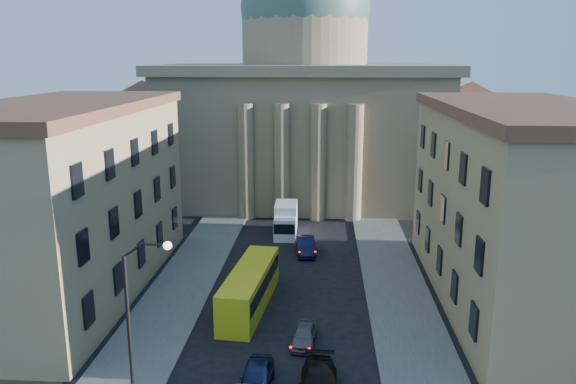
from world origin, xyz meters
name	(u,v)px	position (x,y,z in m)	size (l,w,h in m)	color
sidewalk_left	(166,312)	(-8.50, 18.00, 0.07)	(5.00, 60.00, 0.15)	#53504C
sidewalk_right	(406,319)	(8.50, 18.00, 0.07)	(5.00, 60.00, 0.15)	#53504C
church	(304,105)	(0.00, 55.47, 11.88)	(68.02, 28.76, 36.60)	#80704F
building_left	(66,197)	(-17.00, 22.00, 7.42)	(11.60, 26.60, 14.70)	#988459
building_right	(521,205)	(17.00, 22.00, 7.42)	(11.60, 26.60, 14.70)	#988459
street_lamp	(137,305)	(-6.97, 8.00, 5.29)	(2.62, 0.44, 8.83)	black
car_left_near	(256,377)	(-0.91, 9.00, 0.71)	(1.69, 4.20, 1.43)	black
car_right_mid	(319,383)	(2.51, 8.63, 0.72)	(2.01, 4.93, 1.43)	black
car_right_far	(304,335)	(1.54, 14.24, 0.61)	(1.44, 3.59, 1.22)	#545459
car_right_distant	(306,245)	(1.06, 31.30, 0.76)	(1.62, 4.64, 1.53)	black
city_bus	(250,287)	(-2.63, 19.45, 1.58)	(3.40, 10.59, 2.93)	gold
box_truck	(286,221)	(-1.19, 37.04, 1.47)	(2.32, 5.68, 3.10)	white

